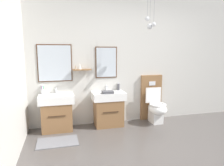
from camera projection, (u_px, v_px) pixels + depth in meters
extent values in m
cube|color=beige|center=(137.00, 59.00, 4.47)|extent=(4.78, 0.12, 2.70)
cube|color=#4C301E|center=(55.00, 63.00, 3.98)|extent=(0.65, 0.02, 0.72)
cube|color=silver|center=(55.00, 63.00, 3.97)|extent=(0.61, 0.01, 0.68)
cube|color=#4C301E|center=(106.00, 62.00, 4.23)|extent=(0.45, 0.02, 0.64)
cube|color=silver|center=(106.00, 62.00, 4.22)|extent=(0.41, 0.01, 0.60)
cube|color=brown|center=(82.00, 70.00, 4.06)|extent=(0.36, 0.14, 0.02)
cone|color=gray|center=(76.00, 67.00, 4.00)|extent=(0.05, 0.05, 0.08)
cone|color=white|center=(80.00, 66.00, 4.04)|extent=(0.06, 0.06, 0.12)
cylinder|color=gray|center=(154.00, 4.00, 3.84)|extent=(0.01, 0.01, 0.63)
sphere|color=silver|center=(154.00, 24.00, 3.89)|extent=(0.08, 0.08, 0.08)
cylinder|color=gray|center=(150.00, 6.00, 3.91)|extent=(0.01, 0.01, 0.66)
sphere|color=silver|center=(150.00, 26.00, 3.97)|extent=(0.11, 0.11, 0.11)
cylinder|color=gray|center=(148.00, 2.00, 3.86)|extent=(0.01, 0.01, 0.52)
sphere|color=silver|center=(147.00, 19.00, 3.91)|extent=(0.09, 0.09, 0.09)
cube|color=slate|center=(58.00, 142.00, 3.47)|extent=(0.68, 0.44, 0.01)
cube|color=brown|center=(57.00, 116.00, 3.97)|extent=(0.56, 0.41, 0.55)
cube|color=#3B2919|center=(57.00, 116.00, 3.76)|extent=(0.31, 0.01, 0.02)
cube|color=white|center=(56.00, 99.00, 3.92)|extent=(0.66, 0.44, 0.15)
cube|color=silver|center=(56.00, 96.00, 3.88)|extent=(0.41, 0.24, 0.03)
cylinder|color=silver|center=(56.00, 90.00, 4.06)|extent=(0.03, 0.03, 0.11)
cylinder|color=silver|center=(56.00, 88.00, 4.00)|extent=(0.02, 0.11, 0.02)
cube|color=brown|center=(108.00, 112.00, 4.23)|extent=(0.56, 0.41, 0.55)
cube|color=#3B2919|center=(111.00, 112.00, 4.02)|extent=(0.31, 0.01, 0.02)
cube|color=white|center=(108.00, 96.00, 4.18)|extent=(0.66, 0.44, 0.15)
cube|color=silver|center=(109.00, 93.00, 4.14)|extent=(0.41, 0.24, 0.03)
cylinder|color=silver|center=(106.00, 88.00, 4.31)|extent=(0.03, 0.03, 0.11)
cylinder|color=silver|center=(107.00, 86.00, 4.25)|extent=(0.02, 0.11, 0.02)
cube|color=brown|center=(151.00, 97.00, 4.61)|extent=(0.48, 0.10, 1.00)
cube|color=silver|center=(152.00, 83.00, 4.50)|extent=(0.15, 0.01, 0.09)
cube|color=white|center=(156.00, 115.00, 4.41)|extent=(0.22, 0.30, 0.34)
ellipsoid|color=white|center=(158.00, 109.00, 4.31)|extent=(0.37, 0.46, 0.24)
torus|color=white|center=(158.00, 105.00, 4.29)|extent=(0.35, 0.35, 0.04)
cube|color=white|center=(153.00, 95.00, 4.48)|extent=(0.35, 0.03, 0.33)
cylinder|color=silver|center=(43.00, 92.00, 3.97)|extent=(0.07, 0.07, 0.09)
cylinder|color=#33B266|center=(43.00, 89.00, 3.97)|extent=(0.03, 0.03, 0.15)
cube|color=white|center=(44.00, 85.00, 3.97)|extent=(0.02, 0.02, 0.03)
cylinder|color=#2D84DB|center=(42.00, 89.00, 3.98)|extent=(0.03, 0.02, 0.15)
cube|color=white|center=(43.00, 85.00, 3.96)|extent=(0.02, 0.02, 0.03)
cylinder|color=purple|center=(42.00, 89.00, 3.96)|extent=(0.01, 0.03, 0.15)
cube|color=white|center=(42.00, 85.00, 3.96)|extent=(0.01, 0.02, 0.03)
cylinder|color=white|center=(43.00, 89.00, 3.95)|extent=(0.02, 0.01, 0.17)
cube|color=white|center=(42.00, 84.00, 3.93)|extent=(0.01, 0.02, 0.03)
cylinder|color=#4C4C51|center=(118.00, 87.00, 4.36)|extent=(0.06, 0.06, 0.14)
cylinder|color=silver|center=(118.00, 83.00, 4.34)|extent=(0.02, 0.02, 0.04)
cube|color=#47474C|center=(108.00, 92.00, 4.04)|extent=(0.22, 0.16, 0.04)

